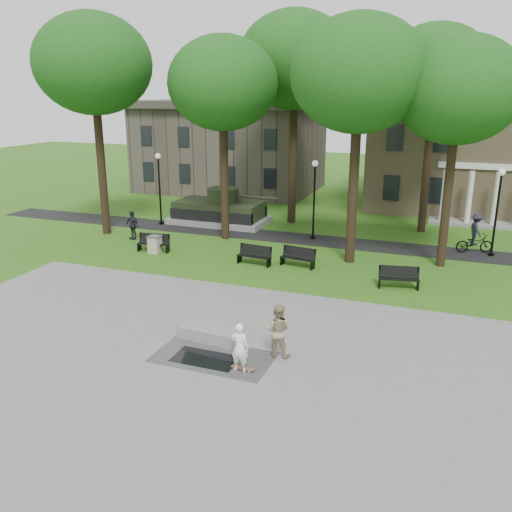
{
  "coord_description": "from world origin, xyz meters",
  "views": [
    {
      "loc": [
        8.51,
        -18.59,
        8.6
      ],
      "look_at": [
        0.17,
        3.42,
        1.4
      ],
      "focal_mm": 38.0,
      "sensor_mm": 36.0,
      "label": 1
    }
  ],
  "objects_px": {
    "concrete_block": "(211,333)",
    "skateboarder": "(240,347)",
    "park_bench_0": "(154,242)",
    "friend_watching": "(278,330)",
    "trash_bin": "(155,244)",
    "cyclist": "(475,237)"
  },
  "relations": [
    {
      "from": "skateboarder",
      "to": "friend_watching",
      "type": "bearing_deg",
      "value": -117.87
    },
    {
      "from": "friend_watching",
      "to": "cyclist",
      "type": "height_order",
      "value": "cyclist"
    },
    {
      "from": "skateboarder",
      "to": "park_bench_0",
      "type": "distance_m",
      "value": 14.49
    },
    {
      "from": "skateboarder",
      "to": "cyclist",
      "type": "bearing_deg",
      "value": -111.41
    },
    {
      "from": "concrete_block",
      "to": "cyclist",
      "type": "bearing_deg",
      "value": 59.39
    },
    {
      "from": "skateboarder",
      "to": "cyclist",
      "type": "xyz_separation_m",
      "value": [
        7.07,
        16.92,
        0.06
      ]
    },
    {
      "from": "skateboarder",
      "to": "friend_watching",
      "type": "distance_m",
      "value": 1.63
    },
    {
      "from": "concrete_block",
      "to": "cyclist",
      "type": "distance_m",
      "value": 17.58
    },
    {
      "from": "concrete_block",
      "to": "skateboarder",
      "type": "bearing_deg",
      "value": -43.69
    },
    {
      "from": "cyclist",
      "to": "park_bench_0",
      "type": "distance_m",
      "value": 17.77
    },
    {
      "from": "cyclist",
      "to": "friend_watching",
      "type": "bearing_deg",
      "value": 137.02
    },
    {
      "from": "concrete_block",
      "to": "skateboarder",
      "type": "height_order",
      "value": "skateboarder"
    },
    {
      "from": "friend_watching",
      "to": "trash_bin",
      "type": "height_order",
      "value": "friend_watching"
    },
    {
      "from": "concrete_block",
      "to": "trash_bin",
      "type": "relative_size",
      "value": 2.29
    },
    {
      "from": "skateboarder",
      "to": "trash_bin",
      "type": "xyz_separation_m",
      "value": [
        -9.45,
        10.61,
        -0.36
      ]
    },
    {
      "from": "concrete_block",
      "to": "cyclist",
      "type": "relative_size",
      "value": 0.99
    },
    {
      "from": "concrete_block",
      "to": "friend_watching",
      "type": "bearing_deg",
      "value": -7.94
    },
    {
      "from": "trash_bin",
      "to": "park_bench_0",
      "type": "bearing_deg",
      "value": 129.24
    },
    {
      "from": "friend_watching",
      "to": "trash_bin",
      "type": "bearing_deg",
      "value": -43.77
    },
    {
      "from": "park_bench_0",
      "to": "trash_bin",
      "type": "height_order",
      "value": "park_bench_0"
    },
    {
      "from": "concrete_block",
      "to": "friend_watching",
      "type": "height_order",
      "value": "friend_watching"
    },
    {
      "from": "skateboarder",
      "to": "park_bench_0",
      "type": "relative_size",
      "value": 0.89
    }
  ]
}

